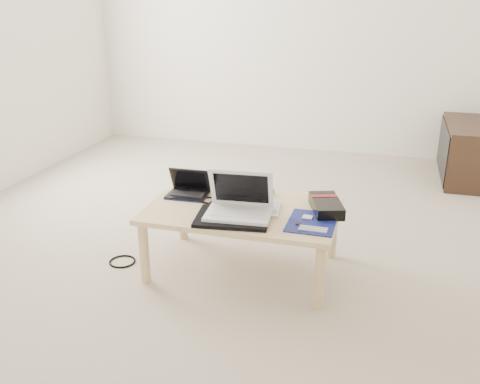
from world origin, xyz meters
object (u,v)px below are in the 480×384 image
(coffee_table, at_px, (243,215))
(media_cabinet, at_px, (467,151))
(gpu_box, at_px, (326,205))
(netbook, at_px, (188,190))
(white_laptop, at_px, (239,205))

(coffee_table, bearing_deg, media_cabinet, 55.57)
(gpu_box, bearing_deg, media_cabinet, 64.22)
(media_cabinet, relative_size, netbook, 3.56)
(coffee_table, height_order, netbook, netbook)
(coffee_table, xyz_separation_m, media_cabinet, (1.46, 2.13, -0.10))
(media_cabinet, height_order, white_laptop, white_laptop)
(white_laptop, height_order, gpu_box, white_laptop)
(coffee_table, height_order, media_cabinet, media_cabinet)
(white_laptop, distance_m, gpu_box, 0.50)
(netbook, bearing_deg, media_cabinet, 47.89)
(coffee_table, height_order, white_laptop, white_laptop)
(white_laptop, xyz_separation_m, gpu_box, (0.45, 0.21, -0.04))
(white_laptop, relative_size, gpu_box, 1.11)
(coffee_table, distance_m, media_cabinet, 2.58)
(media_cabinet, height_order, netbook, netbook)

